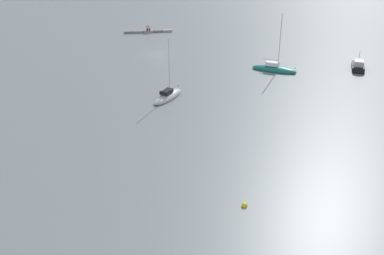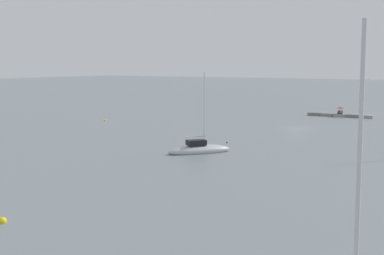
# 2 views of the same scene
# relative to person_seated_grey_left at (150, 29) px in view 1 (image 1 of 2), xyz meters

# --- Properties ---
(ground_plane) EXTENTS (500.00, 500.00, 0.00)m
(ground_plane) POSITION_rel_person_seated_grey_left_xyz_m (0.33, 21.20, -0.80)
(ground_plane) COLOR slate
(seawall_pier) EXTENTS (11.85, 1.49, 0.55)m
(seawall_pier) POSITION_rel_person_seated_grey_left_xyz_m (0.33, -0.22, -0.53)
(seawall_pier) COLOR gray
(seawall_pier) RESTS_ON ground_plane
(person_seated_grey_left) EXTENTS (0.41, 0.61, 0.73)m
(person_seated_grey_left) POSITION_rel_person_seated_grey_left_xyz_m (0.00, 0.00, 0.00)
(person_seated_grey_left) COLOR #1E2333
(person_seated_grey_left) RESTS_ON seawall_pier
(person_seated_blue_right) EXTENTS (0.41, 0.61, 0.73)m
(person_seated_blue_right) POSITION_rel_person_seated_grey_left_xyz_m (0.56, -0.06, 0.00)
(person_seated_blue_right) COLOR #1E2333
(person_seated_blue_right) RESTS_ON seawall_pier
(umbrella_open_red) EXTENTS (1.48, 1.48, 1.31)m
(umbrella_open_red) POSITION_rel_person_seated_grey_left_xyz_m (0.28, -0.13, 0.88)
(umbrella_open_red) COLOR black
(umbrella_open_red) RESTS_ON seawall_pier
(sailboat_grey_near) EXTENTS (5.90, 7.08, 9.04)m
(sailboat_grey_near) POSITION_rel_person_seated_grey_left_xyz_m (1.29, 47.75, -0.45)
(sailboat_grey_near) COLOR #ADB2B7
(sailboat_grey_near) RESTS_ON ground_plane
(sailboat_teal_outer) EXTENTS (7.85, 6.68, 10.62)m
(sailboat_teal_outer) POSITION_rel_person_seated_grey_left_xyz_m (-18.98, 37.09, -0.41)
(sailboat_teal_outer) COLOR #197266
(sailboat_teal_outer) RESTS_ON ground_plane
(motorboat_black_near) EXTENTS (4.89, 6.85, 3.74)m
(motorboat_black_near) POSITION_rel_person_seated_grey_left_xyz_m (-34.10, 38.97, -0.41)
(motorboat_black_near) COLOR black
(motorboat_black_near) RESTS_ON ground_plane
(mooring_buoy_far) EXTENTS (0.54, 0.54, 0.54)m
(mooring_buoy_far) POSITION_rel_person_seated_grey_left_xyz_m (-2.08, 76.60, -0.71)
(mooring_buoy_far) COLOR yellow
(mooring_buoy_far) RESTS_ON ground_plane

